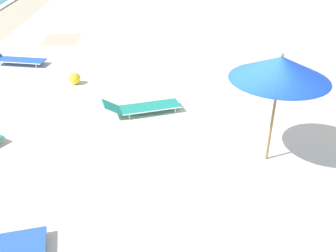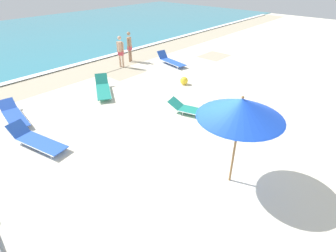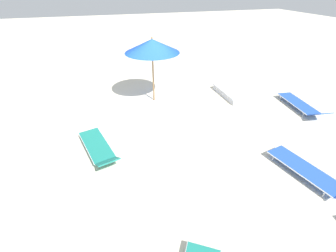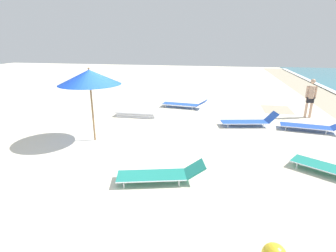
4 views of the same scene
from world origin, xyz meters
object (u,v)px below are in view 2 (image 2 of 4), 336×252
(lounger_stack, at_px, (127,245))
(beach_ball, at_px, (184,81))
(beach_umbrella, at_px, (241,109))
(sun_lounger_under_umbrella, at_px, (37,140))
(sun_lounger_near_water_right, at_px, (14,115))
(beachgoer_strolling_adult, at_px, (120,50))
(beachgoer_wading_adult, at_px, (129,45))
(sun_lounger_beside_umbrella, at_px, (171,61))
(sun_lounger_mid_beach_solo, at_px, (103,89))
(sun_lounger_mid_beach_pair_a, at_px, (195,110))

(lounger_stack, relative_size, beach_ball, 4.90)
(beach_umbrella, bearing_deg, sun_lounger_under_umbrella, 116.47)
(beach_ball, bearing_deg, lounger_stack, -148.68)
(sun_lounger_near_water_right, distance_m, beachgoer_strolling_adult, 7.01)
(beachgoer_wading_adult, distance_m, beachgoer_strolling_adult, 1.15)
(beach_umbrella, xyz_separation_m, sun_lounger_beside_umbrella, (6.46, 7.80, -1.99))
(sun_lounger_under_umbrella, relative_size, sun_lounger_near_water_right, 0.99)
(sun_lounger_mid_beach_solo, distance_m, beachgoer_wading_adult, 4.91)
(lounger_stack, distance_m, sun_lounger_near_water_right, 7.34)
(beach_ball, bearing_deg, sun_lounger_beside_umbrella, 52.97)
(sun_lounger_near_water_right, bearing_deg, sun_lounger_under_umbrella, -86.52)
(sun_lounger_near_water_right, xyz_separation_m, sun_lounger_mid_beach_pair_a, (4.91, -4.90, 0.00))
(sun_lounger_under_umbrella, bearing_deg, sun_lounger_near_water_right, 73.06)
(beach_umbrella, height_order, beachgoer_wading_adult, beach_umbrella)
(sun_lounger_beside_umbrella, relative_size, sun_lounger_mid_beach_solo, 1.05)
(sun_lounger_near_water_right, distance_m, sun_lounger_mid_beach_solo, 3.80)
(sun_lounger_under_umbrella, distance_m, sun_lounger_beside_umbrella, 9.49)
(beach_umbrella, xyz_separation_m, sun_lounger_mid_beach_solo, (1.21, 7.36, -1.99))
(lounger_stack, distance_m, sun_lounger_under_umbrella, 5.02)
(sun_lounger_under_umbrella, xyz_separation_m, beach_ball, (7.27, -0.28, -0.02))
(sun_lounger_beside_umbrella, bearing_deg, beach_umbrella, -118.82)
(sun_lounger_mid_beach_pair_a, xyz_separation_m, beachgoer_strolling_adult, (1.83, 6.66, 0.80))
(beachgoer_strolling_adult, bearing_deg, sun_lounger_near_water_right, 86.04)
(sun_lounger_under_umbrella, height_order, sun_lounger_mid_beach_solo, sun_lounger_mid_beach_solo)
(lounger_stack, bearing_deg, sun_lounger_mid_beach_solo, 56.64)
(lounger_stack, bearing_deg, sun_lounger_under_umbrella, 84.15)
(sun_lounger_mid_beach_solo, bearing_deg, sun_lounger_mid_beach_pair_a, -42.88)
(sun_lounger_beside_umbrella, height_order, beachgoer_wading_adult, beachgoer_wading_adult)
(sun_lounger_beside_umbrella, height_order, sun_lounger_mid_beach_pair_a, sun_lounger_beside_umbrella)
(sun_lounger_near_water_right, bearing_deg, beachgoer_strolling_adult, 22.90)
(sun_lounger_mid_beach_solo, bearing_deg, lounger_stack, -90.29)
(sun_lounger_mid_beach_pair_a, distance_m, beachgoer_wading_adult, 7.72)
(sun_lounger_mid_beach_solo, bearing_deg, sun_lounger_under_umbrella, -122.35)
(beach_umbrella, distance_m, beach_ball, 7.21)
(sun_lounger_under_umbrella, height_order, beach_ball, sun_lounger_under_umbrella)
(beachgoer_wading_adult, xyz_separation_m, beach_ball, (-0.71, -4.82, -0.81))
(beachgoer_strolling_adult, height_order, beach_ball, beachgoer_strolling_adult)
(lounger_stack, bearing_deg, sun_lounger_beside_umbrella, 36.51)
(lounger_stack, xyz_separation_m, sun_lounger_beside_umbrella, (9.68, 7.28, 0.10))
(sun_lounger_mid_beach_pair_a, relative_size, beachgoer_wading_adult, 1.28)
(lounger_stack, bearing_deg, beach_umbrella, -9.61)
(sun_lounger_under_umbrella, xyz_separation_m, sun_lounger_mid_beach_solo, (3.96, 1.85, 0.00))
(beach_umbrella, distance_m, lounger_stack, 3.87)
(beach_umbrella, distance_m, beachgoer_strolling_adult, 10.54)
(sun_lounger_mid_beach_pair_a, distance_m, beach_ball, 3.16)
(sun_lounger_under_umbrella, height_order, beachgoer_wading_adult, beachgoer_wading_adult)
(beachgoer_wading_adult, bearing_deg, beachgoer_strolling_adult, -179.23)
(sun_lounger_under_umbrella, relative_size, beachgoer_wading_adult, 1.31)
(beach_umbrella, height_order, sun_lounger_under_umbrella, beach_umbrella)
(sun_lounger_mid_beach_pair_a, bearing_deg, beach_ball, 31.35)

